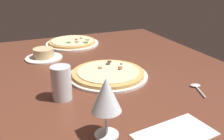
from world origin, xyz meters
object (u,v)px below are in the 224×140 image
object	(u,v)px
ramekin_on_saucer	(44,55)
spoon	(197,87)
wine_glass_far	(106,96)
pizza_side	(72,42)
water_glass	(62,85)
pizza_main	(108,74)
paper_menu	(175,135)

from	to	relation	value
ramekin_on_saucer	spoon	world-z (taller)	ramekin_on_saucer
ramekin_on_saucer	wine_glass_far	size ratio (longest dim) A/B	1.08
pizza_side	wine_glass_far	distance (cm)	91.20
water_glass	pizza_side	bearing A→B (deg)	-17.47
pizza_main	spoon	size ratio (longest dim) A/B	2.88
pizza_side	spoon	world-z (taller)	pizza_side
wine_glass_far	paper_menu	xyz separation A→B (cm)	(-7.14, -16.96, -11.61)
wine_glass_far	spoon	xyz separation A→B (cm)	(13.57, -41.72, -11.30)
pizza_side	ramekin_on_saucer	xyz separation A→B (cm)	(-19.64, 19.60, 0.86)
spoon	water_glass	bearing A→B (deg)	76.48
pizza_side	ramekin_on_saucer	world-z (taller)	ramekin_on_saucer
ramekin_on_saucer	paper_menu	xyz separation A→B (cm)	(-77.01, -22.59, -1.92)
pizza_main	water_glass	size ratio (longest dim) A/B	2.78
paper_menu	pizza_main	bearing A→B (deg)	-4.78
pizza_main	wine_glass_far	world-z (taller)	wine_glass_far
wine_glass_far	water_glass	xyz separation A→B (cm)	(25.11, 6.29, -6.54)
pizza_side	water_glass	size ratio (longest dim) A/B	2.61
wine_glass_far	paper_menu	distance (cm)	21.76
water_glass	paper_menu	world-z (taller)	water_glass
wine_glass_far	water_glass	world-z (taller)	wine_glass_far
water_glass	pizza_main	bearing A→B (deg)	-61.87
ramekin_on_saucer	spoon	size ratio (longest dim) A/B	1.59
spoon	ramekin_on_saucer	bearing A→B (deg)	40.06
wine_glass_far	water_glass	distance (cm)	26.71
pizza_side	wine_glass_far	size ratio (longest dim) A/B	1.84
pizza_side	paper_menu	xyz separation A→B (cm)	(-96.65, -2.99, -1.05)
pizza_main	water_glass	xyz separation A→B (cm)	(-11.57, 21.63, 4.01)
pizza_main	spoon	bearing A→B (deg)	-131.22
wine_glass_far	ramekin_on_saucer	bearing A→B (deg)	4.61
ramekin_on_saucer	water_glass	size ratio (longest dim) A/B	1.53
spoon	wine_glass_far	bearing A→B (deg)	108.02
pizza_side	ramekin_on_saucer	distance (cm)	27.76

